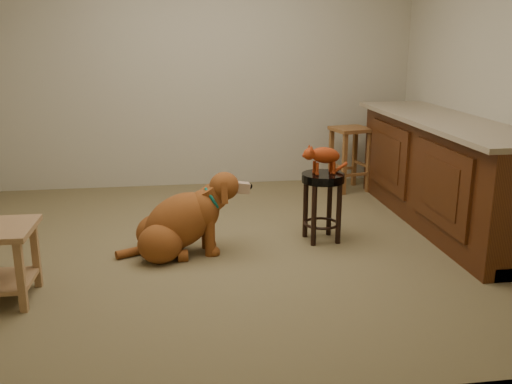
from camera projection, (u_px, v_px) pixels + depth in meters
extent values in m
cube|color=brown|center=(227.00, 247.00, 4.53)|extent=(4.50, 4.00, 0.01)
cube|color=#B1AA8F|center=(207.00, 66.00, 6.09)|extent=(4.50, 0.04, 2.60)
cube|color=#B1AA8F|center=(271.00, 121.00, 2.28)|extent=(4.50, 0.04, 2.60)
cube|color=#B1AA8F|center=(508.00, 78.00, 4.50)|extent=(0.04, 4.00, 2.60)
cube|color=#4D250D|center=(445.00, 174.00, 4.97)|extent=(0.60, 2.50, 0.90)
cube|color=gray|center=(447.00, 121.00, 4.84)|extent=(0.70, 2.56, 0.04)
cube|color=black|center=(446.00, 218.00, 5.08)|extent=(0.52, 2.50, 0.10)
cube|color=#4D250D|center=(441.00, 186.00, 4.39)|extent=(0.02, 0.90, 0.62)
cube|color=#4D250D|center=(388.00, 157.00, 5.44)|extent=(0.02, 0.90, 0.62)
cube|color=#3F1D0B|center=(439.00, 186.00, 4.39)|extent=(0.02, 0.60, 0.40)
cube|color=#3F1D0B|center=(387.00, 157.00, 5.44)|extent=(0.02, 0.60, 0.40)
cylinder|color=black|center=(329.00, 207.00, 4.74)|extent=(0.04, 0.04, 0.49)
cylinder|color=black|center=(305.00, 208.00, 4.69)|extent=(0.04, 0.04, 0.49)
cylinder|color=black|center=(339.00, 214.00, 4.55)|extent=(0.04, 0.04, 0.49)
cylinder|color=black|center=(314.00, 216.00, 4.50)|extent=(0.04, 0.04, 0.49)
torus|color=black|center=(321.00, 223.00, 4.65)|extent=(0.31, 0.31, 0.02)
cylinder|color=black|center=(323.00, 178.00, 4.54)|extent=(0.34, 0.34, 0.07)
cube|color=brown|center=(355.00, 157.00, 6.28)|extent=(0.05, 0.05, 0.64)
cube|color=brown|center=(331.00, 159.00, 6.18)|extent=(0.05, 0.05, 0.64)
cube|color=brown|center=(369.00, 162.00, 6.02)|extent=(0.05, 0.05, 0.64)
cube|color=brown|center=(344.00, 165.00, 5.92)|extent=(0.05, 0.05, 0.64)
cube|color=brown|center=(351.00, 129.00, 6.01)|extent=(0.44, 0.44, 0.04)
cube|color=#946D44|center=(36.00, 255.00, 3.77)|extent=(0.05, 0.05, 0.45)
cube|color=#946D44|center=(21.00, 277.00, 3.42)|extent=(0.05, 0.05, 0.45)
cube|color=#946D44|center=(1.00, 281.00, 3.60)|extent=(0.41, 0.41, 0.03)
ellipsoid|color=brown|center=(158.00, 233.00, 4.43)|extent=(0.36, 0.30, 0.30)
ellipsoid|color=brown|center=(160.00, 244.00, 4.20)|extent=(0.36, 0.30, 0.30)
cylinder|color=brown|center=(179.00, 243.00, 4.51)|extent=(0.08, 0.10, 0.09)
cylinder|color=brown|center=(183.00, 256.00, 4.24)|extent=(0.08, 0.10, 0.09)
ellipsoid|color=brown|center=(179.00, 221.00, 4.32)|extent=(0.72, 0.42, 0.62)
ellipsoid|color=brown|center=(203.00, 210.00, 4.34)|extent=(0.28, 0.31, 0.31)
cylinder|color=brown|center=(206.00, 226.00, 4.47)|extent=(0.09, 0.09, 0.36)
cylinder|color=brown|center=(210.00, 233.00, 4.31)|extent=(0.09, 0.09, 0.36)
sphere|color=brown|center=(210.00, 244.00, 4.52)|extent=(0.09, 0.09, 0.09)
sphere|color=brown|center=(214.00, 252.00, 4.36)|extent=(0.09, 0.09, 0.09)
cylinder|color=brown|center=(212.00, 198.00, 4.33)|extent=(0.24, 0.18, 0.23)
ellipsoid|color=brown|center=(224.00, 186.00, 4.33)|extent=(0.25, 0.23, 0.22)
cube|color=#9D7F62|center=(240.00, 187.00, 4.36)|extent=(0.16, 0.09, 0.10)
sphere|color=black|center=(249.00, 186.00, 4.38)|extent=(0.05, 0.05, 0.05)
cube|color=brown|center=(220.00, 187.00, 4.42)|extent=(0.05, 0.06, 0.16)
cube|color=brown|center=(224.00, 193.00, 4.24)|extent=(0.05, 0.06, 0.16)
torus|color=#0B5948|center=(212.00, 199.00, 4.33)|extent=(0.14, 0.21, 0.19)
cylinder|color=#D8BF4C|center=(219.00, 207.00, 4.36)|extent=(0.01, 0.04, 0.04)
cylinder|color=brown|center=(134.00, 252.00, 4.34)|extent=(0.28, 0.18, 0.07)
ellipsoid|color=maroon|center=(325.00, 155.00, 4.50)|extent=(0.27, 0.14, 0.16)
cylinder|color=maroon|center=(314.00, 167.00, 4.54)|extent=(0.03, 0.03, 0.10)
sphere|color=maroon|center=(314.00, 172.00, 4.55)|extent=(0.03, 0.03, 0.03)
cylinder|color=maroon|center=(317.00, 169.00, 4.48)|extent=(0.03, 0.03, 0.10)
sphere|color=maroon|center=(317.00, 174.00, 4.49)|extent=(0.03, 0.03, 0.03)
cylinder|color=maroon|center=(331.00, 166.00, 4.57)|extent=(0.03, 0.03, 0.10)
sphere|color=maroon|center=(331.00, 171.00, 4.58)|extent=(0.03, 0.03, 0.03)
cylinder|color=maroon|center=(334.00, 168.00, 4.51)|extent=(0.03, 0.03, 0.10)
sphere|color=maroon|center=(334.00, 173.00, 4.52)|extent=(0.03, 0.03, 0.03)
sphere|color=maroon|center=(309.00, 154.00, 4.46)|extent=(0.09, 0.09, 0.09)
sphere|color=maroon|center=(304.00, 155.00, 4.46)|extent=(0.04, 0.04, 0.04)
sphere|color=brown|center=(303.00, 156.00, 4.45)|extent=(0.01, 0.01, 0.01)
cone|color=maroon|center=(309.00, 147.00, 4.48)|extent=(0.04, 0.04, 0.04)
cone|color=#C66B60|center=(309.00, 147.00, 4.48)|extent=(0.02, 0.02, 0.03)
cone|color=maroon|center=(312.00, 148.00, 4.42)|extent=(0.04, 0.04, 0.04)
cone|color=#C66B60|center=(311.00, 149.00, 4.43)|extent=(0.02, 0.02, 0.03)
cylinder|color=maroon|center=(338.00, 169.00, 4.60)|extent=(0.18, 0.12, 0.09)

